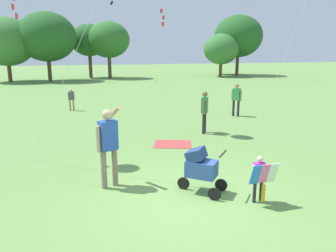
% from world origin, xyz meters
% --- Properties ---
extents(ground_plane, '(120.00, 120.00, 0.00)m').
position_xyz_m(ground_plane, '(0.00, 0.00, 0.00)').
color(ground_plane, '#668E47').
extents(treeline_distant, '(29.72, 7.58, 6.84)m').
position_xyz_m(treeline_distant, '(3.02, 29.12, 3.96)').
color(treeline_distant, brown).
rests_on(treeline_distant, ground).
extents(child_with_butterfly_kite, '(0.59, 0.34, 1.00)m').
position_xyz_m(child_with_butterfly_kite, '(1.33, -0.49, 0.60)').
color(child_with_butterfly_kite, '#232328').
rests_on(child_with_butterfly_kite, ground).
extents(person_adult_flyer, '(0.59, 0.68, 1.89)m').
position_xyz_m(person_adult_flyer, '(-1.56, 1.12, 1.09)').
color(person_adult_flyer, '#7F705B').
rests_on(person_adult_flyer, ground).
extents(stroller, '(1.03, 0.92, 1.03)m').
position_xyz_m(stroller, '(0.34, 0.29, 0.61)').
color(stroller, black).
rests_on(stroller, ground).
extents(person_sitting_far, '(0.35, 0.45, 1.57)m').
position_xyz_m(person_sitting_far, '(2.33, 5.19, 0.93)').
color(person_sitting_far, '#232328').
rests_on(person_sitting_far, ground).
extents(person_couple_left, '(0.36, 0.22, 1.15)m').
position_xyz_m(person_couple_left, '(-2.53, 11.24, 0.68)').
color(person_couple_left, '#7F705B').
rests_on(person_couple_left, ground).
extents(person_kid_running, '(0.37, 0.38, 1.53)m').
position_xyz_m(person_kid_running, '(4.91, 7.78, 0.90)').
color(person_kid_running, '#232328').
rests_on(person_kid_running, ground).
extents(picnic_blanket, '(1.45, 1.29, 0.02)m').
position_xyz_m(picnic_blanket, '(0.78, 4.05, 0.01)').
color(picnic_blanket, '#CC3D3D').
rests_on(picnic_blanket, ground).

